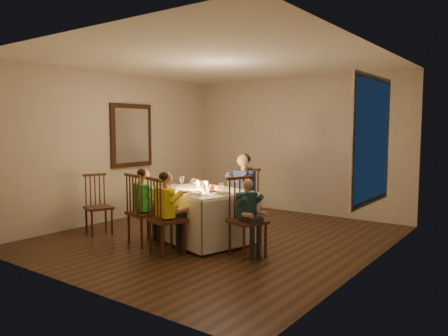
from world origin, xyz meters
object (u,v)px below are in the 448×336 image
Objects in this scene: child_green at (145,244)px; child_yellow at (167,254)px; chair_end at (247,256)px; adult at (243,232)px; chair_adult at (243,232)px; serving_bowl at (197,183)px; chair_near_right at (167,254)px; chair_extra at (99,234)px; chair_near_left at (145,244)px; dining_table at (202,204)px; child_teal at (247,256)px.

child_yellow is (0.57, -0.14, 0.00)m from child_green.
adult is (-0.77, 1.04, 0.00)m from chair_end.
serving_bowl reaches higher than chair_adult.
chair_near_right is 1.54m from serving_bowl.
child_green is (1.03, -0.01, 0.00)m from chair_extra.
chair_near_left is 1.09× the size of chair_extra.
chair_adult is 1.59m from chair_near_right.
chair_near_left reaches higher than chair_extra.
chair_near_right is (0.07, -0.80, -0.53)m from dining_table.
adult reaches higher than child_yellow.
chair_end is at bearing -153.64° from child_green.
chair_end is 1.29m from adult.
adult is at bearing 90.89° from dining_table.
child_yellow reaches higher than chair_near_left.
chair_end is 1.01× the size of child_teal.
child_green is at bearing -92.72° from serving_bowl.
chair_near_right is 1.05m from child_teal.
adult is 1.15× the size of child_green.
chair_end is 1.52m from child_green.
chair_adult is at bearing 29.26° from serving_bowl.
dining_table is at bearing -86.43° from adult.
chair_extra is 2.53m from child_teal.
chair_adult is 1.29m from chair_end.
chair_near_left is at bearing 126.39° from child_teal.
chair_near_right and chair_end have the same top height.
serving_bowl reaches higher than child_green.
adult is at bearing 0.00° from chair_adult.
serving_bowl is (-1.42, 0.67, 0.77)m from chair_end.
dining_table is 1.13m from child_teal.
chair_near_right is at bearing 176.84° from chair_near_left.
chair_near_left is at bearing -70.64° from chair_extra.
chair_adult is 0.00m from adult.
child_green is at bearing 2.44° from chair_near_right.
child_green is 1.33m from serving_bowl.
dining_table reaches higher than chair_near_left.
chair_adult is 0.82× the size of adult.
chair_near_left is 0.59m from child_yellow.
child_yellow is (0.00, 0.00, 0.00)m from chair_near_right.
chair_adult is 0.94× the size of child_green.
child_green is at bearing -70.64° from chair_extra.
chair_near_right is 1.09× the size of chair_extra.
child_green is at bearing 126.39° from chair_end.
chair_extra is at bearing 119.89° from child_teal.
chair_adult reaches higher than chair_extra.
chair_end reaches higher than chair_extra.
chair_near_left is at bearing -98.08° from chair_adult.
dining_table is at bearing 96.41° from child_teal.
child_yellow reaches higher than chair_extra.
chair_adult is 1.09× the size of chair_extra.
adult is at bearing 57.69° from chair_end.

